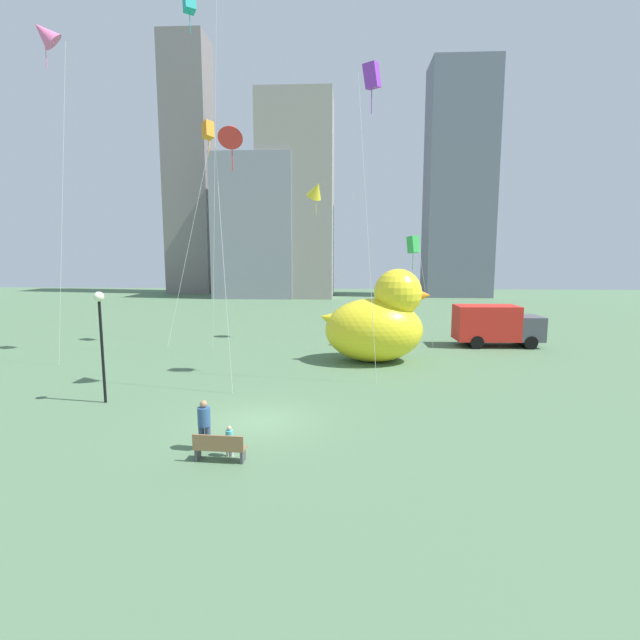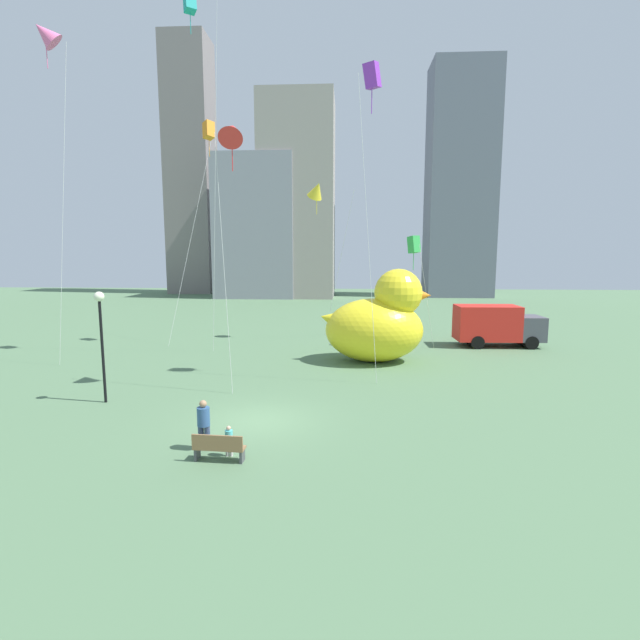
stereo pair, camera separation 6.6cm
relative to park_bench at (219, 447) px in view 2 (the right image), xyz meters
The scene contains 15 objects.
ground_plane 3.71m from the park_bench, 80.86° to the left, with size 140.00×140.00×0.00m, color #517350.
park_bench is the anchor object (origin of this frame).
person_adult 1.20m from the park_bench, 129.87° to the left, with size 0.41×0.41×1.69m.
person_child 0.48m from the park_bench, 61.50° to the left, with size 0.25×0.25×1.00m.
giant_inflatable_duck 15.49m from the park_bench, 67.84° to the left, with size 6.68×4.29×5.54m.
lamppost 9.10m from the park_bench, 139.46° to the left, with size 0.42×0.42×4.83m.
box_truck 24.13m from the park_bench, 53.57° to the left, with size 5.90×2.51×2.85m.
city_skyline 61.16m from the park_bench, 93.07° to the left, with size 50.30×14.98×39.94m.
kite_yellow 23.33m from the park_bench, 85.26° to the left, with size 3.59×3.63×11.67m.
kite_pink 23.80m from the park_bench, 135.29° to the left, with size 1.92×1.83×18.45m.
kite_orange 24.06m from the park_bench, 106.04° to the left, with size 3.60×3.89×15.22m.
kite_green 21.23m from the park_bench, 65.55° to the left, with size 2.04×2.04×7.61m.
kite_red 13.87m from the park_bench, 98.87° to the left, with size 1.41×1.63×12.56m.
kite_teal 25.34m from the park_bench, 108.90° to the left, with size 2.11×2.16×21.17m.
kite_purple 17.95m from the park_bench, 63.06° to the left, with size 1.15×1.15×15.31m.
Camera 2 is at (3.35, -17.37, 6.40)m, focal length 26.56 mm.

